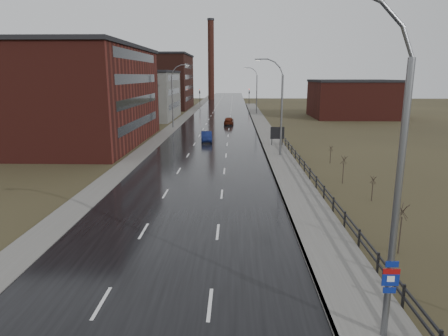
# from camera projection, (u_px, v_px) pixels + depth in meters

# --- Properties ---
(road) EXTENTS (14.00, 300.00, 0.06)m
(road) POSITION_uv_depth(u_px,v_px,m) (216.00, 129.00, 71.36)
(road) COLOR black
(road) RESTS_ON ground
(sidewalk_right) EXTENTS (3.20, 180.00, 0.18)m
(sidewalk_right) POSITION_uv_depth(u_px,v_px,m) (279.00, 157.00, 46.78)
(sidewalk_right) COLOR #595651
(sidewalk_right) RESTS_ON ground
(curb_right) EXTENTS (0.16, 180.00, 0.18)m
(curb_right) POSITION_uv_depth(u_px,v_px,m) (266.00, 157.00, 46.82)
(curb_right) COLOR slate
(curb_right) RESTS_ON ground
(sidewalk_left) EXTENTS (2.40, 260.00, 0.12)m
(sidewalk_left) POSITION_uv_depth(u_px,v_px,m) (170.00, 129.00, 71.56)
(sidewalk_left) COLOR #595651
(sidewalk_left) RESTS_ON ground
(warehouse_near) EXTENTS (22.44, 28.56, 13.50)m
(warehouse_near) POSITION_uv_depth(u_px,v_px,m) (61.00, 95.00, 55.76)
(warehouse_near) COLOR #471914
(warehouse_near) RESTS_ON ground
(warehouse_mid) EXTENTS (16.32, 20.40, 10.50)m
(warehouse_mid) POSITION_uv_depth(u_px,v_px,m) (138.00, 95.00, 88.15)
(warehouse_mid) COLOR slate
(warehouse_mid) RESTS_ON ground
(warehouse_far) EXTENTS (26.52, 24.48, 15.50)m
(warehouse_far) POSITION_uv_depth(u_px,v_px,m) (145.00, 81.00, 116.92)
(warehouse_far) COLOR #331611
(warehouse_far) RESTS_ON ground
(building_right) EXTENTS (18.36, 16.32, 8.50)m
(building_right) POSITION_uv_depth(u_px,v_px,m) (353.00, 99.00, 91.05)
(building_right) COLOR #471914
(building_right) RESTS_ON ground
(smokestack) EXTENTS (2.70, 2.70, 30.70)m
(smokestack) POSITION_uv_depth(u_px,v_px,m) (211.00, 59.00, 155.63)
(smokestack) COLOR #331611
(smokestack) RESTS_ON ground
(streetlight_main) EXTENTS (3.91, 0.29, 12.11)m
(streetlight_main) POSITION_uv_depth(u_px,v_px,m) (389.00, 180.00, 13.30)
(streetlight_main) COLOR slate
(streetlight_main) RESTS_ON ground
(streetlight_right_mid) EXTENTS (3.36, 0.28, 11.35)m
(streetlight_right_mid) POSITION_uv_depth(u_px,v_px,m) (279.00, 107.00, 46.46)
(streetlight_right_mid) COLOR slate
(streetlight_right_mid) RESTS_ON ground
(streetlight_left) EXTENTS (3.36, 0.28, 11.35)m
(streetlight_left) POSITION_uv_depth(u_px,v_px,m) (174.00, 96.00, 72.18)
(streetlight_left) COLOR slate
(streetlight_left) RESTS_ON ground
(streetlight_right_far) EXTENTS (3.36, 0.28, 11.35)m
(streetlight_right_far) POSITION_uv_depth(u_px,v_px,m) (256.00, 90.00, 99.03)
(streetlight_right_far) COLOR slate
(streetlight_right_far) RESTS_ON ground
(guardrail) EXTENTS (0.10, 53.05, 1.10)m
(guardrail) POSITION_uv_depth(u_px,v_px,m) (326.00, 193.00, 30.35)
(guardrail) COLOR black
(guardrail) RESTS_ON ground
(shrub_c) EXTENTS (0.66, 0.70, 2.82)m
(shrub_c) POSITION_uv_depth(u_px,v_px,m) (401.00, 227.00, 21.38)
(shrub_c) COLOR #382D23
(shrub_c) RESTS_ON ground
(shrub_d) EXTENTS (0.47, 0.50, 1.97)m
(shrub_d) POSITION_uv_depth(u_px,v_px,m) (373.00, 188.00, 30.52)
(shrub_d) COLOR #382D23
(shrub_d) RESTS_ON ground
(shrub_e) EXTENTS (0.60, 0.63, 2.52)m
(shrub_e) POSITION_uv_depth(u_px,v_px,m) (343.00, 169.00, 35.44)
(shrub_e) COLOR #382D23
(shrub_e) RESTS_ON ground
(shrub_f) EXTENTS (0.47, 0.49, 1.96)m
(shrub_f) POSITION_uv_depth(u_px,v_px,m) (331.00, 154.00, 43.68)
(shrub_f) COLOR #382D23
(shrub_f) RESTS_ON ground
(billboard) EXTENTS (1.87, 0.17, 2.68)m
(billboard) POSITION_uv_depth(u_px,v_px,m) (277.00, 134.00, 53.89)
(billboard) COLOR black
(billboard) RESTS_ON ground
(traffic_light_left) EXTENTS (0.58, 2.73, 5.30)m
(traffic_light_left) POSITION_uv_depth(u_px,v_px,m) (200.00, 91.00, 128.94)
(traffic_light_left) COLOR black
(traffic_light_left) RESTS_ON ground
(traffic_light_right) EXTENTS (0.58, 2.73, 5.30)m
(traffic_light_right) POSITION_uv_depth(u_px,v_px,m) (249.00, 91.00, 128.54)
(traffic_light_right) COLOR black
(traffic_light_right) RESTS_ON ground
(car_near) EXTENTS (1.91, 4.51, 1.45)m
(car_near) POSITION_uv_depth(u_px,v_px,m) (207.00, 137.00, 58.11)
(car_near) COLOR #0E1848
(car_near) RESTS_ON ground
(car_far) EXTENTS (1.97, 4.57, 1.54)m
(car_far) POSITION_uv_depth(u_px,v_px,m) (229.00, 121.00, 77.91)
(car_far) COLOR #501A0D
(car_far) RESTS_ON ground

